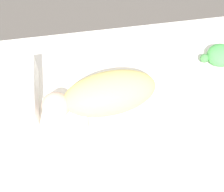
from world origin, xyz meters
The scene contains 5 objects.
ground_plane centered at (0.00, 0.00, 0.00)m, with size 12.00×12.00×0.00m, color #514C47.
bed_mattress centered at (0.00, 0.00, 0.07)m, with size 1.60×0.85×0.14m.
burp_cloth centered at (0.23, 0.04, 0.15)m, with size 0.23×0.18×0.02m.
swaddled_baby centered at (0.04, 0.00, 0.22)m, with size 0.48×0.23×0.15m.
turtle_plush centered at (-0.51, -0.15, 0.19)m, with size 0.16×0.12×0.08m.
Camera 1 is at (0.11, 0.68, 1.27)m, focal length 50.00 mm.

